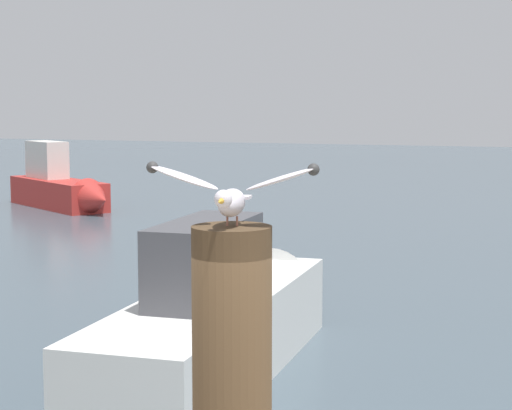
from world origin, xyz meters
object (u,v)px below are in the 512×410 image
boat_white (228,315)px  seagull (231,193)px  mooring_post (232,368)px  boat_red (63,188)px

boat_white → seagull: bearing=-67.6°
mooring_post → boat_white: 7.22m
mooring_post → boat_white: bearing=112.4°
mooring_post → boat_red: size_ratio=0.22×
mooring_post → seagull: (0.00, -0.00, 0.65)m
boat_red → boat_white: (10.35, -12.79, 0.01)m
mooring_post → boat_red: (-13.05, 19.32, -1.49)m
mooring_post → seagull: bearing=-80.3°
mooring_post → boat_red: 23.36m
seagull → boat_red: size_ratio=0.13×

